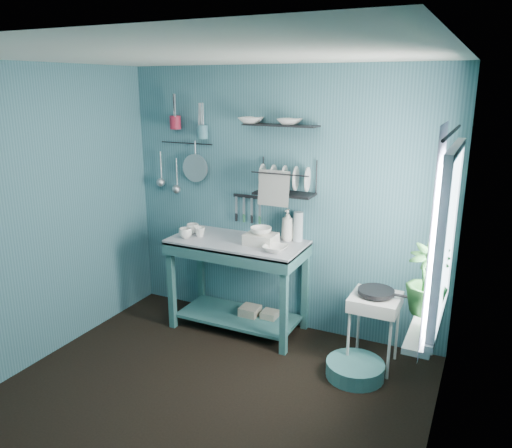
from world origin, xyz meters
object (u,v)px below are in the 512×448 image
at_px(utensil_cup_magenta, 175,122).
at_px(potted_plant, 427,279).
at_px(mug_left, 185,233).
at_px(soap_bottle, 287,225).
at_px(frying_pan, 376,292).
at_px(utensil_cup_teal, 202,132).
at_px(work_counter, 238,285).
at_px(water_bottle, 298,227).
at_px(storage_tin_small, 270,321).
at_px(wash_tub, 261,239).
at_px(dish_rack, 285,177).
at_px(mug_mid, 200,232).
at_px(hotplate_stand, 373,330).
at_px(mug_right, 193,229).
at_px(storage_tin_large, 250,317).
at_px(floor_basin, 355,369).
at_px(colander, 195,168).

relative_size(utensil_cup_magenta, potted_plant, 0.27).
relative_size(mug_left, soap_bottle, 0.41).
bearing_deg(frying_pan, utensil_cup_teal, 170.37).
distance_m(mug_left, utensil_cup_magenta, 1.12).
xyz_separation_m(work_counter, utensil_cup_magenta, (-0.80, 0.21, 1.51)).
relative_size(water_bottle, storage_tin_small, 1.40).
distance_m(wash_tub, water_bottle, 0.37).
distance_m(dish_rack, storage_tin_small, 1.42).
height_order(mug_mid, utensil_cup_magenta, utensil_cup_magenta).
relative_size(work_counter, storage_tin_small, 6.41).
xyz_separation_m(hotplate_stand, storage_tin_small, (-1.04, 0.18, -0.22)).
bearing_deg(mug_right, hotplate_stand, -3.06).
bearing_deg(mug_left, dish_rack, 20.10).
relative_size(soap_bottle, utensil_cup_magenta, 2.30).
height_order(mug_mid, water_bottle, water_bottle).
distance_m(wash_tub, soap_bottle, 0.30).
distance_m(water_bottle, dish_rack, 0.48).
bearing_deg(frying_pan, storage_tin_large, 173.17).
bearing_deg(work_counter, floor_basin, -13.19).
bearing_deg(utensil_cup_teal, floor_basin, -17.81).
distance_m(work_counter, mug_mid, 0.63).
bearing_deg(dish_rack, utensil_cup_magenta, -176.45).
bearing_deg(work_counter, soap_bottle, 27.82).
bearing_deg(frying_pan, mug_left, -178.07).
bearing_deg(mug_left, utensil_cup_teal, 91.52).
bearing_deg(hotplate_stand, storage_tin_large, 170.48).
bearing_deg(hotplate_stand, water_bottle, 156.10).
height_order(soap_bottle, dish_rack, dish_rack).
bearing_deg(utensil_cup_magenta, water_bottle, 0.35).
distance_m(frying_pan, utensil_cup_magenta, 2.52).
xyz_separation_m(work_counter, mug_mid, (-0.38, -0.06, 0.50)).
bearing_deg(wash_tub, mug_left, -169.14).
xyz_separation_m(frying_pan, utensil_cup_magenta, (-2.14, 0.31, 1.29)).
bearing_deg(storage_tin_small, potted_plant, -27.18).
relative_size(mug_right, dish_rack, 0.22).
xyz_separation_m(utensil_cup_magenta, colander, (0.20, 0.03, -0.45)).
bearing_deg(storage_tin_large, dish_rack, 20.48).
bearing_deg(potted_plant, soap_bottle, 147.11).
xyz_separation_m(dish_rack, utensil_cup_magenta, (-1.20, 0.05, 0.45)).
height_order(soap_bottle, hotplate_stand, soap_bottle).
distance_m(mug_right, potted_plant, 2.39).
relative_size(hotplate_stand, utensil_cup_teal, 4.89).
bearing_deg(wash_tub, mug_right, 178.47).
height_order(mug_left, utensil_cup_teal, utensil_cup_teal).
bearing_deg(utensil_cup_magenta, colander, 8.67).
height_order(wash_tub, potted_plant, potted_plant).
xyz_separation_m(mug_right, utensil_cup_magenta, (-0.30, 0.21, 1.00)).
height_order(mug_left, storage_tin_large, mug_left).
relative_size(utensil_cup_teal, floor_basin, 0.27).
xyz_separation_m(work_counter, dish_rack, (0.40, 0.16, 1.06)).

